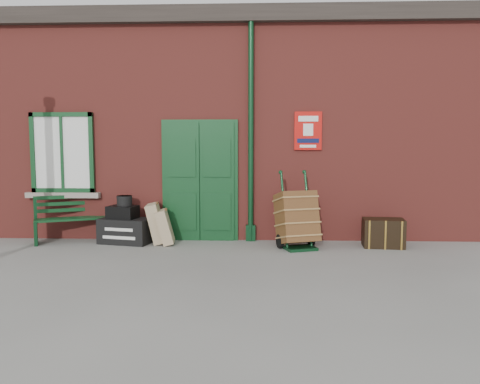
{
  "coord_description": "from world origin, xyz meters",
  "views": [
    {
      "loc": [
        0.8,
        -7.22,
        1.75
      ],
      "look_at": [
        0.48,
        0.6,
        1.0
      ],
      "focal_mm": 35.0,
      "sensor_mm": 36.0,
      "label": 1
    }
  ],
  "objects_px": {
    "bench": "(75,217)",
    "dark_trunk": "(383,233)",
    "houdini_trunk": "(126,231)",
    "porter_trolley": "(297,219)"
  },
  "relations": [
    {
      "from": "bench",
      "to": "dark_trunk",
      "type": "distance_m",
      "value": 5.64
    },
    {
      "from": "bench",
      "to": "houdini_trunk",
      "type": "xyz_separation_m",
      "value": [
        1.0,
        -0.18,
        -0.22
      ]
    },
    {
      "from": "bench",
      "to": "dark_trunk",
      "type": "bearing_deg",
      "value": -27.92
    },
    {
      "from": "porter_trolley",
      "to": "dark_trunk",
      "type": "distance_m",
      "value": 1.56
    },
    {
      "from": "bench",
      "to": "houdini_trunk",
      "type": "height_order",
      "value": "bench"
    },
    {
      "from": "houdini_trunk",
      "to": "bench",
      "type": "bearing_deg",
      "value": -177.31
    },
    {
      "from": "houdini_trunk",
      "to": "porter_trolley",
      "type": "relative_size",
      "value": 0.69
    },
    {
      "from": "houdini_trunk",
      "to": "dark_trunk",
      "type": "distance_m",
      "value": 4.62
    },
    {
      "from": "houdini_trunk",
      "to": "porter_trolley",
      "type": "height_order",
      "value": "porter_trolley"
    },
    {
      "from": "porter_trolley",
      "to": "dark_trunk",
      "type": "relative_size",
      "value": 1.9
    }
  ]
}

